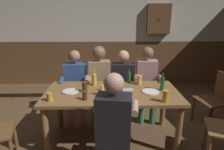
# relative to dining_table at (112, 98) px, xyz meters

# --- Properties ---
(ground_plane) EXTENTS (8.00, 8.00, 0.00)m
(ground_plane) POSITION_rel_dining_table_xyz_m (0.00, -0.12, -0.64)
(ground_plane) COLOR brown
(back_wall_upper) EXTENTS (6.67, 0.12, 1.46)m
(back_wall_upper) POSITION_rel_dining_table_xyz_m (0.00, 2.48, 1.20)
(back_wall_upper) COLOR silver
(back_wall_wainscot) EXTENTS (6.67, 0.12, 1.11)m
(back_wall_wainscot) POSITION_rel_dining_table_xyz_m (0.00, 2.48, -0.09)
(back_wall_wainscot) COLOR brown
(back_wall_wainscot) RESTS_ON ground_plane
(dining_table) EXTENTS (1.83, 0.88, 0.75)m
(dining_table) POSITION_rel_dining_table_xyz_m (0.00, 0.00, 0.00)
(dining_table) COLOR brown
(dining_table) RESTS_ON ground_plane
(person_0) EXTENTS (0.56, 0.56, 1.19)m
(person_0) POSITION_rel_dining_table_xyz_m (-0.61, 0.66, 0.01)
(person_0) COLOR #2D4C84
(person_0) RESTS_ON ground_plane
(person_1) EXTENTS (0.53, 0.54, 1.26)m
(person_1) POSITION_rel_dining_table_xyz_m (-0.20, 0.67, 0.05)
(person_1) COLOR #997F60
(person_1) RESTS_ON ground_plane
(person_2) EXTENTS (0.57, 0.56, 1.19)m
(person_2) POSITION_rel_dining_table_xyz_m (0.20, 0.67, 0.01)
(person_2) COLOR black
(person_2) RESTS_ON ground_plane
(person_3) EXTENTS (0.51, 0.54, 1.24)m
(person_3) POSITION_rel_dining_table_xyz_m (0.61, 0.67, 0.03)
(person_3) COLOR #B78493
(person_3) RESTS_ON ground_plane
(person_4) EXTENTS (0.53, 0.58, 1.23)m
(person_4) POSITION_rel_dining_table_xyz_m (0.01, -0.67, 0.03)
(person_4) COLOR black
(person_4) RESTS_ON ground_plane
(chair_empty_far_end) EXTENTS (0.52, 0.52, 0.88)m
(chair_empty_far_end) POSITION_rel_dining_table_xyz_m (1.68, 0.33, -0.17)
(chair_empty_far_end) COLOR brown
(chair_empty_far_end) RESTS_ON ground_plane
(table_candle) EXTENTS (0.04, 0.04, 0.08)m
(table_candle) POSITION_rel_dining_table_xyz_m (-0.14, 0.06, 0.14)
(table_candle) COLOR #F9E08C
(table_candle) RESTS_ON dining_table
(condiment_caddy) EXTENTS (0.14, 0.10, 0.05)m
(condiment_caddy) POSITION_rel_dining_table_xyz_m (0.21, -0.05, 0.13)
(condiment_caddy) COLOR #B2B7BC
(condiment_caddy) RESTS_ON dining_table
(plate_0) EXTENTS (0.23, 0.23, 0.01)m
(plate_0) POSITION_rel_dining_table_xyz_m (0.52, -0.03, 0.11)
(plate_0) COLOR white
(plate_0) RESTS_ON dining_table
(plate_1) EXTENTS (0.22, 0.22, 0.01)m
(plate_1) POSITION_rel_dining_table_xyz_m (-0.57, 0.01, 0.11)
(plate_1) COLOR white
(plate_1) RESTS_ON dining_table
(bottle_0) EXTENTS (0.07, 0.07, 0.24)m
(bottle_0) POSITION_rel_dining_table_xyz_m (-0.26, 0.26, 0.19)
(bottle_0) COLOR gold
(bottle_0) RESTS_ON dining_table
(bottle_1) EXTENTS (0.06, 0.06, 0.25)m
(bottle_1) POSITION_rel_dining_table_xyz_m (0.70, 0.04, 0.20)
(bottle_1) COLOR #195923
(bottle_1) RESTS_ON dining_table
(bottle_2) EXTENTS (0.06, 0.06, 0.23)m
(bottle_2) POSITION_rel_dining_table_xyz_m (0.27, 0.38, 0.19)
(bottle_2) COLOR #195923
(bottle_2) RESTS_ON dining_table
(bottle_3) EXTENTS (0.06, 0.06, 0.26)m
(bottle_3) POSITION_rel_dining_table_xyz_m (-0.05, -0.17, 0.21)
(bottle_3) COLOR gold
(bottle_3) RESTS_ON dining_table
(pint_glass_0) EXTENTS (0.06, 0.06, 0.13)m
(pint_glass_0) POSITION_rel_dining_table_xyz_m (0.06, -0.19, 0.17)
(pint_glass_0) COLOR #4C2D19
(pint_glass_0) RESTS_ON dining_table
(pint_glass_1) EXTENTS (0.07, 0.07, 0.14)m
(pint_glass_1) POSITION_rel_dining_table_xyz_m (-0.37, 0.00, 0.17)
(pint_glass_1) COLOR #4C2D19
(pint_glass_1) RESTS_ON dining_table
(pint_glass_2) EXTENTS (0.07, 0.07, 0.14)m
(pint_glass_2) POSITION_rel_dining_table_xyz_m (0.42, 0.28, 0.17)
(pint_glass_2) COLOR #E5C64C
(pint_glass_2) RESTS_ON dining_table
(pint_glass_3) EXTENTS (0.08, 0.08, 0.15)m
(pint_glass_3) POSITION_rel_dining_table_xyz_m (0.63, -0.34, 0.18)
(pint_glass_3) COLOR gold
(pint_glass_3) RESTS_ON dining_table
(pint_glass_4) EXTENTS (0.06, 0.06, 0.11)m
(pint_glass_4) POSITION_rel_dining_table_xyz_m (-0.34, -0.26, 0.16)
(pint_glass_4) COLOR #4C2D19
(pint_glass_4) RESTS_ON dining_table
(pint_glass_5) EXTENTS (0.07, 0.07, 0.11)m
(pint_glass_5) POSITION_rel_dining_table_xyz_m (-0.77, -0.29, 0.16)
(pint_glass_5) COLOR gold
(pint_glass_5) RESTS_ON dining_table
(wall_dart_cabinet) EXTENTS (0.56, 0.15, 0.70)m
(wall_dart_cabinet) POSITION_rel_dining_table_xyz_m (1.18, 2.35, 1.02)
(wall_dart_cabinet) COLOR brown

